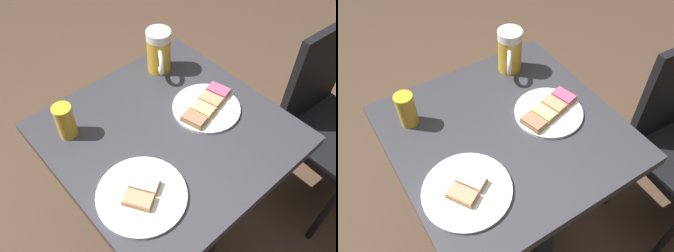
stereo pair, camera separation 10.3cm
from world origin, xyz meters
TOP-DOWN VIEW (x-y plane):
  - ground_plane at (0.00, 0.00)m, footprint 6.00×6.00m
  - cafe_table at (0.00, 0.00)m, footprint 0.65×0.66m
  - plate_near at (-0.01, -0.15)m, footprint 0.21×0.21m
  - plate_far at (-0.12, 0.20)m, footprint 0.23×0.23m
  - beer_mug at (0.23, -0.16)m, footprint 0.12×0.10m
  - beer_glass_small at (0.18, 0.23)m, footprint 0.06×0.06m
  - cafe_chair at (-0.21, -0.67)m, footprint 0.41×0.41m

SIDE VIEW (x-z plane):
  - ground_plane at x=0.00m, z-range 0.00..0.00m
  - cafe_chair at x=-0.21m, z-range 0.07..0.97m
  - cafe_table at x=0.00m, z-range 0.19..0.97m
  - plate_far at x=-0.12m, z-range 0.77..0.80m
  - plate_near at x=-0.01m, z-range 0.77..0.80m
  - beer_glass_small at x=0.18m, z-range 0.78..0.89m
  - beer_mug at x=0.23m, z-range 0.78..0.93m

